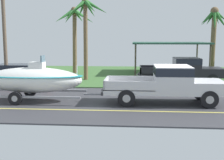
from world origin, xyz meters
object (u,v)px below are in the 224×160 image
Objects in this scene: pickup_truck_towing at (171,82)px; carport_awning at (169,44)px; palm_tree_mid at (214,26)px; palm_tree_far_left at (85,18)px; utility_pole at (4,19)px; parked_sedan_near at (17,75)px; palm_tree_near_left at (74,23)px; parked_pickup_background at (186,69)px; boat_on_trailer at (32,80)px.

carport_awning is at bearing 84.36° from pickup_truck_towing.
palm_tree_far_left is at bearing -155.89° from palm_tree_mid.
carport_awning is at bearing 33.41° from utility_pole.
parked_sedan_near is 0.74× the size of palm_tree_near_left.
palm_tree_near_left reaches higher than parked_pickup_background.
pickup_truck_towing is 0.94× the size of boat_on_trailer.
boat_on_trailer is 14.80m from carport_awning.
carport_awning is (8.08, 12.30, 1.57)m from boat_on_trailer.
palm_tree_mid is 11.39m from palm_tree_far_left.
boat_on_trailer is 10.67m from parked_pickup_background.
palm_tree_near_left reaches higher than parked_sedan_near.
parked_sedan_near is at bearing 119.25° from boat_on_trailer.
palm_tree_near_left is 1.01× the size of palm_tree_mid.
palm_tree_far_left reaches higher than pickup_truck_towing.
palm_tree_far_left is (-7.16, 1.23, 3.60)m from parked_pickup_background.
palm_tree_far_left is (-10.39, -4.65, 0.43)m from palm_tree_mid.
palm_tree_near_left is 0.69× the size of utility_pole.
parked_sedan_near is 0.75× the size of palm_tree_mid.
utility_pole reaches higher than boat_on_trailer.
pickup_truck_towing is at bearing -27.60° from parked_sedan_near.
boat_on_trailer is 12.17m from palm_tree_near_left.
palm_tree_far_left is at bearing 79.19° from boat_on_trailer.
parked_sedan_near is 16.68m from palm_tree_mid.
palm_tree_mid is at bearing 2.37° from palm_tree_near_left.
utility_pole reaches higher than palm_tree_near_left.
utility_pole is (-12.03, -1.61, 3.38)m from parked_pickup_background.
pickup_truck_towing is 1.01× the size of palm_tree_near_left.
carport_awning reaches higher than parked_sedan_near.
utility_pole is at bearing 155.46° from pickup_truck_towing.
palm_tree_far_left reaches higher than carport_awning.
palm_tree_near_left is at bearing 111.84° from palm_tree_far_left.
boat_on_trailer is at bearing -143.70° from parked_pickup_background.
carport_awning is 1.10× the size of palm_tree_near_left.
parked_pickup_background is 1.01× the size of palm_tree_mid.
boat_on_trailer is at bearing -134.12° from palm_tree_mid.
palm_tree_far_left is at bearing 170.25° from parked_pickup_background.
parked_pickup_background is at bearing -85.08° from carport_awning.
parked_sedan_near is 0.51× the size of utility_pole.
pickup_truck_towing is at bearing -54.28° from palm_tree_far_left.
utility_pole reaches higher than palm_tree_mid.
pickup_truck_towing is at bearing -58.78° from palm_tree_near_left.
carport_awning is 4.05m from palm_tree_mid.
palm_tree_mid is at bearing 24.11° from palm_tree_far_left.
palm_tree_mid reaches higher than parked_pickup_background.
parked_sedan_near is 6.32m from palm_tree_far_left.
parked_sedan_near is (-9.71, 5.08, -0.35)m from pickup_truck_towing.
palm_tree_mid is at bearing -1.58° from carport_awning.
parked_sedan_near is 0.72× the size of palm_tree_far_left.
carport_awning is 13.90m from utility_pole.
utility_pole is at bearing -153.85° from palm_tree_mid.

